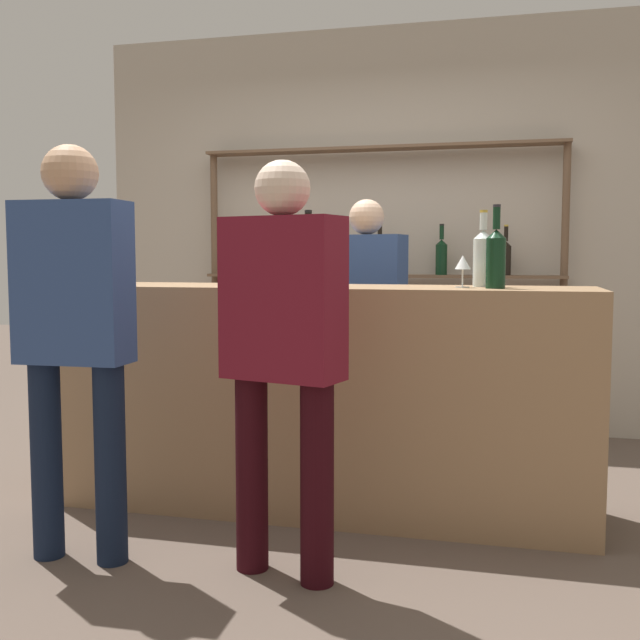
# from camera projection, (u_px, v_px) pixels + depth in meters

# --- Properties ---
(ground_plane) EXTENTS (16.00, 16.00, 0.00)m
(ground_plane) POSITION_uv_depth(u_px,v_px,m) (320.00, 508.00, 3.62)
(ground_plane) COLOR brown
(bar_counter) EXTENTS (2.53, 0.57, 1.07)m
(bar_counter) POSITION_uv_depth(u_px,v_px,m) (320.00, 398.00, 3.57)
(bar_counter) COLOR #997551
(bar_counter) RESTS_ON ground_plane
(back_wall) EXTENTS (4.13, 0.12, 2.80)m
(back_wall) POSITION_uv_depth(u_px,v_px,m) (384.00, 230.00, 5.32)
(back_wall) COLOR #B2A899
(back_wall) RESTS_ON ground_plane
(back_shelf) EXTENTS (2.49, 0.18, 1.96)m
(back_shelf) POSITION_uv_depth(u_px,v_px,m) (379.00, 243.00, 5.16)
(back_shelf) COLOR brown
(back_shelf) RESTS_ON ground_plane
(counter_bottle_0) EXTENTS (0.08, 0.08, 0.35)m
(counter_bottle_0) POSITION_uv_depth(u_px,v_px,m) (308.00, 257.00, 3.36)
(counter_bottle_0) COLOR black
(counter_bottle_0) RESTS_ON bar_counter
(counter_bottle_1) EXTENTS (0.09, 0.09, 0.35)m
(counter_bottle_1) POSITION_uv_depth(u_px,v_px,m) (483.00, 257.00, 3.43)
(counter_bottle_1) COLOR silver
(counter_bottle_1) RESTS_ON bar_counter
(counter_bottle_2) EXTENTS (0.09, 0.09, 0.36)m
(counter_bottle_2) POSITION_uv_depth(u_px,v_px,m) (496.00, 257.00, 3.25)
(counter_bottle_2) COLOR black
(counter_bottle_2) RESTS_ON bar_counter
(wine_glass) EXTENTS (0.07, 0.07, 0.14)m
(wine_glass) POSITION_uv_depth(u_px,v_px,m) (463.00, 264.00, 3.34)
(wine_glass) COLOR silver
(wine_glass) RESTS_ON bar_counter
(customer_center) EXTENTS (0.48, 0.30, 1.56)m
(customer_center) POSITION_uv_depth(u_px,v_px,m) (283.00, 338.00, 2.77)
(customer_center) COLOR black
(customer_center) RESTS_ON ground_plane
(server_behind_counter) EXTENTS (0.47, 0.27, 1.54)m
(server_behind_counter) POSITION_uv_depth(u_px,v_px,m) (366.00, 312.00, 4.30)
(server_behind_counter) COLOR #121C33
(server_behind_counter) RESTS_ON ground_plane
(customer_left) EXTENTS (0.44, 0.22, 1.64)m
(customer_left) POSITION_uv_depth(u_px,v_px,m) (74.00, 320.00, 2.92)
(customer_left) COLOR #121C33
(customer_left) RESTS_ON ground_plane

